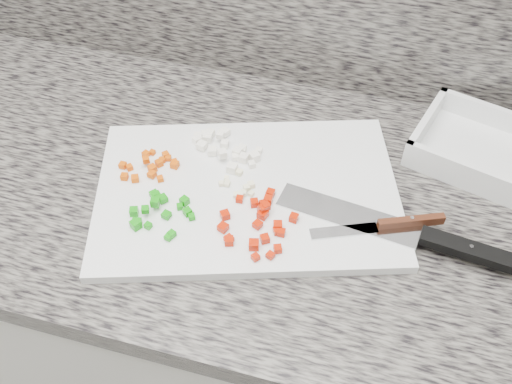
# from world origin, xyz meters

# --- Properties ---
(cabinet) EXTENTS (3.92, 0.62, 0.86)m
(cabinet) POSITION_xyz_m (0.00, 1.44, 0.43)
(cabinet) COLOR beige
(cabinet) RESTS_ON ground
(countertop) EXTENTS (3.96, 0.64, 0.04)m
(countertop) POSITION_xyz_m (0.00, 1.44, 0.88)
(countertop) COLOR #625E56
(countertop) RESTS_ON cabinet
(cutting_board) EXTENTS (0.56, 0.46, 0.02)m
(cutting_board) POSITION_xyz_m (0.05, 1.42, 0.91)
(cutting_board) COLOR white
(cutting_board) RESTS_ON countertop
(carrot_pile) EXTENTS (0.10, 0.08, 0.02)m
(carrot_pile) POSITION_xyz_m (-0.12, 1.42, 0.92)
(carrot_pile) COLOR #CF4C04
(carrot_pile) RESTS_ON cutting_board
(onion_pile) EXTENTS (0.13, 0.10, 0.02)m
(onion_pile) POSITION_xyz_m (-0.02, 1.49, 0.92)
(onion_pile) COLOR white
(onion_pile) RESTS_ON cutting_board
(green_pepper_pile) EXTENTS (0.10, 0.09, 0.02)m
(green_pepper_pile) POSITION_xyz_m (-0.07, 1.33, 0.92)
(green_pepper_pile) COLOR #128C0C
(green_pepper_pile) RESTS_ON cutting_board
(red_pepper_pile) EXTENTS (0.12, 0.14, 0.02)m
(red_pepper_pile) POSITION_xyz_m (0.08, 1.35, 0.92)
(red_pepper_pile) COLOR #B71A02
(red_pepper_pile) RESTS_ON cutting_board
(garlic_pile) EXTENTS (0.06, 0.06, 0.01)m
(garlic_pile) POSITION_xyz_m (0.03, 1.42, 0.92)
(garlic_pile) COLOR #F6EFBE
(garlic_pile) RESTS_ON cutting_board
(chef_knife) EXTENTS (0.37, 0.09, 0.02)m
(chef_knife) POSITION_xyz_m (0.33, 1.39, 0.92)
(chef_knife) COLOR silver
(chef_knife) RESTS_ON cutting_board
(paring_knife) EXTENTS (0.20, 0.10, 0.02)m
(paring_knife) POSITION_xyz_m (0.28, 1.40, 0.92)
(paring_knife) COLOR silver
(paring_knife) RESTS_ON cutting_board
(tray) EXTENTS (0.29, 0.24, 0.05)m
(tray) POSITION_xyz_m (0.43, 1.60, 0.92)
(tray) COLOR silver
(tray) RESTS_ON countertop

